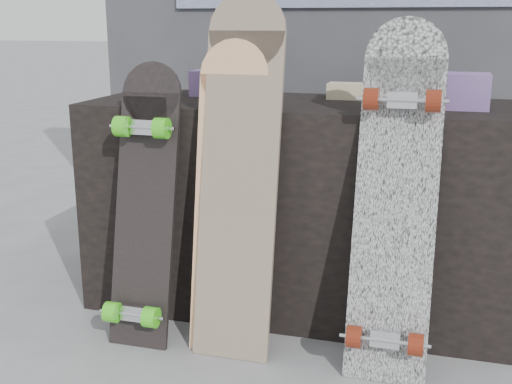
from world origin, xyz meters
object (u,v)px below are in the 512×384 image
(longboard_cascadia, at_px, (396,193))
(skateboard_dark, at_px, (144,201))
(vendor_table, at_px, (302,206))
(longboard_celtic, at_px, (240,165))
(longboard_geisha, at_px, (229,190))

(longboard_cascadia, xyz_separation_m, skateboard_dark, (-0.84, -0.04, -0.08))
(vendor_table, height_order, longboard_celtic, longboard_celtic)
(longboard_geisha, bearing_deg, longboard_celtic, 13.20)
(vendor_table, distance_m, longboard_celtic, 0.46)
(longboard_celtic, xyz_separation_m, longboard_cascadia, (0.51, -0.00, -0.06))
(longboard_geisha, xyz_separation_m, skateboard_dark, (-0.30, -0.03, -0.05))
(vendor_table, relative_size, skateboard_dark, 1.66)
(skateboard_dark, bearing_deg, longboard_cascadia, 2.77)
(longboard_celtic, bearing_deg, longboard_cascadia, -0.14)
(skateboard_dark, bearing_deg, vendor_table, 41.54)
(vendor_table, relative_size, longboard_geisha, 1.54)
(vendor_table, height_order, skateboard_dark, skateboard_dark)
(vendor_table, xyz_separation_m, longboard_cascadia, (0.37, -0.37, 0.17))
(longboard_geisha, bearing_deg, skateboard_dark, -173.55)
(vendor_table, bearing_deg, longboard_celtic, -109.79)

